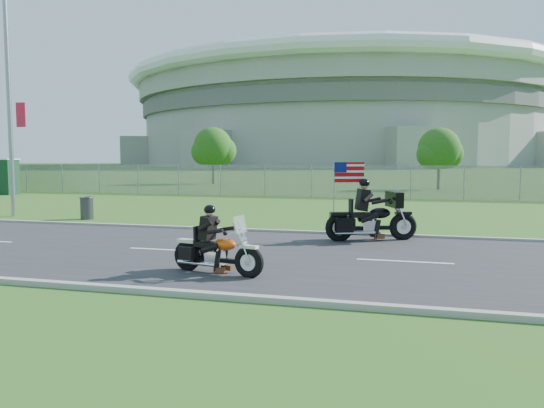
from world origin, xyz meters
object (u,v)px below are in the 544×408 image
(trash_can, at_px, (87,208))
(streetlight, at_px, (12,80))
(porta_toilet_a, at_px, (7,177))
(motorcycle_lead, at_px, (216,253))
(motorcycle_follow, at_px, (371,220))

(trash_can, bearing_deg, streetlight, 174.13)
(trash_can, bearing_deg, porta_toilet_a, 140.67)
(porta_toilet_a, xyz_separation_m, motorcycle_lead, (22.21, -19.28, -0.68))
(porta_toilet_a, bearing_deg, trash_can, -39.33)
(streetlight, relative_size, porta_toilet_a, 4.35)
(streetlight, distance_m, porta_toilet_a, 15.39)
(porta_toilet_a, bearing_deg, motorcycle_follow, -29.15)
(streetlight, xyz_separation_m, trash_can, (3.59, -0.37, -5.21))
(streetlight, distance_m, trash_can, 6.33)
(streetlight, xyz_separation_m, motorcycle_follow, (14.97, -3.16, -5.01))
(motorcycle_lead, bearing_deg, motorcycle_follow, 74.99)
(streetlight, height_order, porta_toilet_a, streetlight)
(streetlight, bearing_deg, motorcycle_lead, -34.90)
(streetlight, relative_size, motorcycle_lead, 4.60)
(motorcycle_follow, relative_size, trash_can, 3.04)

